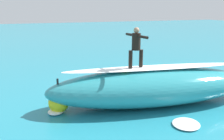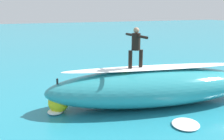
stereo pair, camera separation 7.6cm
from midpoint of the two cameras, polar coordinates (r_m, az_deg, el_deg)
The scene contains 11 objects.
ground_plane at distance 12.45m, azimuth 4.58°, elevation -4.57°, with size 120.00×120.00×0.00m, color teal.
wave_crest at distance 10.54m, azimuth 9.52°, elevation -3.77°, with size 8.76×2.51×1.54m, color teal.
wave_foam_lip at distance 10.32m, azimuth 9.70°, elevation 0.52°, with size 7.45×0.88×0.08m, color white.
surfboard_riding at distance 10.06m, azimuth 5.57°, elevation 0.26°, with size 2.12×0.56×0.06m, color yellow.
surfer_riding at distance 9.88m, azimuth 5.70°, elevation 5.74°, with size 0.64×1.53×1.61m.
surfboard_paddling at distance 12.64m, azimuth -4.09°, elevation -4.07°, with size 1.91×0.53×0.08m, color #EAE5C6.
surfer_paddling at distance 12.58m, azimuth -3.54°, elevation -3.35°, with size 1.58×0.84×0.30m.
buoy_marker at distance 9.95m, azimuth -11.89°, elevation -7.21°, with size 0.79×0.79×1.35m.
foam_patch_near at distance 9.19m, azimuth 16.65°, elevation -11.73°, with size 1.06×0.95×0.10m, color white.
foam_patch_mid at distance 15.91m, azimuth 9.10°, elevation -0.35°, with size 1.09×0.97×0.13m, color white.
foam_patch_far at distance 9.98m, azimuth -12.52°, elevation -9.20°, with size 0.64×0.60×0.15m, color white.
Camera 2 is at (5.20, 10.60, 3.94)m, focal length 40.13 mm.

